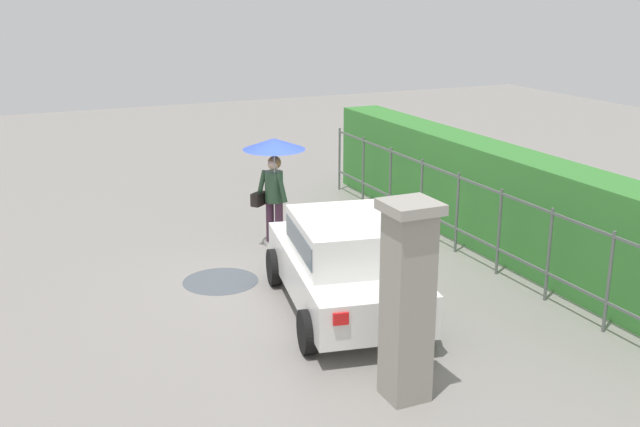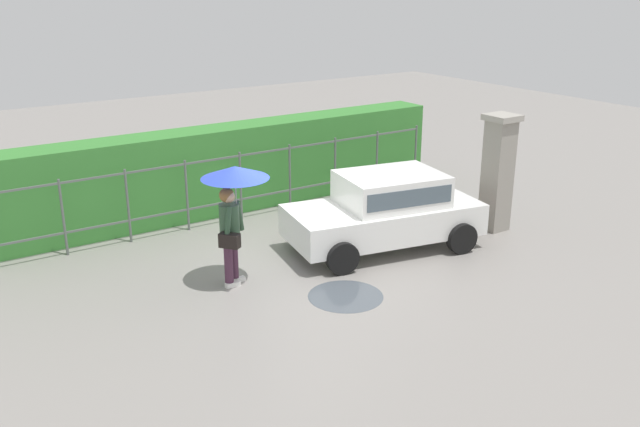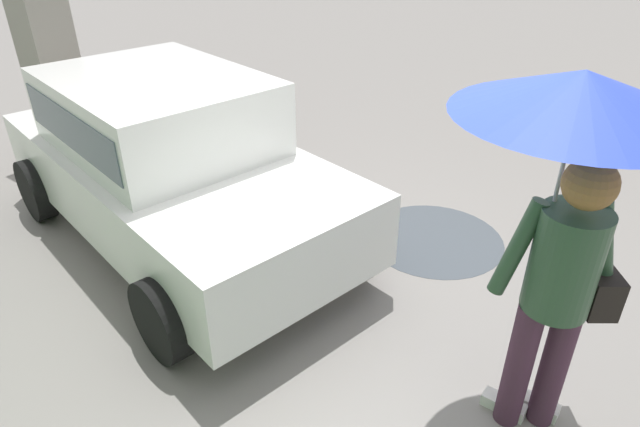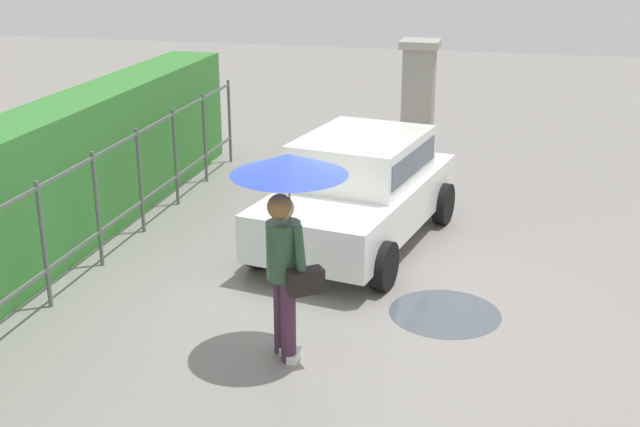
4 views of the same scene
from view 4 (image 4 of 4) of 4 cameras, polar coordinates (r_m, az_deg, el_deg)
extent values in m
plane|color=gray|center=(9.65, 1.06, -5.88)|extent=(40.00, 40.00, 0.00)
cube|color=white|center=(11.06, 2.62, 0.73)|extent=(3.94, 2.30, 0.60)
cube|color=white|center=(11.02, 2.96, 3.91)|extent=(2.14, 1.77, 0.60)
cube|color=#4C5B66|center=(11.01, 2.96, 4.01)|extent=(1.99, 1.76, 0.33)
cylinder|color=black|center=(9.79, 4.46, -3.62)|extent=(0.62, 0.29, 0.60)
cylinder|color=black|center=(10.43, -4.25, -2.14)|extent=(0.62, 0.29, 0.60)
cylinder|color=black|center=(12.03, 8.53, 0.68)|extent=(0.62, 0.29, 0.60)
cylinder|color=black|center=(12.55, 1.15, 1.70)|extent=(0.62, 0.29, 0.60)
cube|color=red|center=(12.54, 8.13, 3.54)|extent=(0.10, 0.21, 0.16)
cube|color=red|center=(12.87, 3.42, 4.12)|extent=(0.10, 0.21, 0.16)
cylinder|color=#47283D|center=(8.34, -2.71, -6.92)|extent=(0.15, 0.15, 0.86)
cylinder|color=#47283D|center=(8.17, -2.20, -7.49)|extent=(0.15, 0.15, 0.86)
cube|color=white|center=(8.54, -2.29, -9.19)|extent=(0.26, 0.10, 0.08)
cube|color=white|center=(8.38, -1.78, -9.79)|extent=(0.26, 0.10, 0.08)
cylinder|color=#2D4C33|center=(7.96, -2.53, -2.57)|extent=(0.34, 0.34, 0.58)
sphere|color=#DBAD89|center=(7.81, -2.58, 0.36)|extent=(0.22, 0.22, 0.22)
sphere|color=olive|center=(7.79, -2.79, 0.47)|extent=(0.25, 0.25, 0.25)
cylinder|color=#2D4C33|center=(8.17, -2.57, -1.76)|extent=(0.23, 0.21, 0.56)
cylinder|color=#2D4C33|center=(7.79, -1.40, -2.84)|extent=(0.23, 0.21, 0.56)
cylinder|color=#B2B2B7|center=(7.94, -2.11, 0.05)|extent=(0.02, 0.02, 0.77)
cone|color=blue|center=(7.79, -2.15, 3.43)|extent=(1.14, 1.14, 0.20)
cube|color=black|center=(7.87, -1.00, -4.71)|extent=(0.33, 0.37, 0.24)
cube|color=gray|center=(13.31, 6.75, 6.41)|extent=(0.48, 0.48, 2.30)
cube|color=#9E998E|center=(13.09, 6.96, 11.57)|extent=(0.60, 0.60, 0.12)
cylinder|color=#59605B|center=(9.65, -18.56, -2.11)|extent=(0.05, 0.05, 1.50)
cylinder|color=#59605B|center=(10.65, -15.15, 0.26)|extent=(0.05, 0.05, 1.50)
cylinder|color=#59605B|center=(11.69, -12.33, 2.21)|extent=(0.05, 0.05, 1.50)
cylinder|color=#59605B|center=(12.77, -9.97, 3.83)|extent=(0.05, 0.05, 1.50)
cylinder|color=#59605B|center=(13.88, -7.98, 5.19)|extent=(0.05, 0.05, 1.50)
cylinder|color=#59605B|center=(15.00, -6.28, 6.34)|extent=(0.05, 0.05, 1.50)
cube|color=#59605B|center=(10.45, -15.47, 3.72)|extent=(9.91, 0.03, 0.04)
cube|color=#59605B|center=(10.75, -15.01, -1.25)|extent=(9.91, 0.03, 0.04)
cube|color=#387F33|center=(10.98, -18.90, 1.55)|extent=(10.91, 0.90, 1.90)
cylinder|color=#4C545B|center=(9.40, 8.63, -6.83)|extent=(1.26, 1.26, 0.00)
camera|label=1|loc=(20.00, 22.68, 19.68)|focal=42.49mm
camera|label=2|loc=(8.17, 88.98, 6.78)|focal=38.67mm
camera|label=3|loc=(8.24, -20.64, 8.35)|focal=30.50mm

